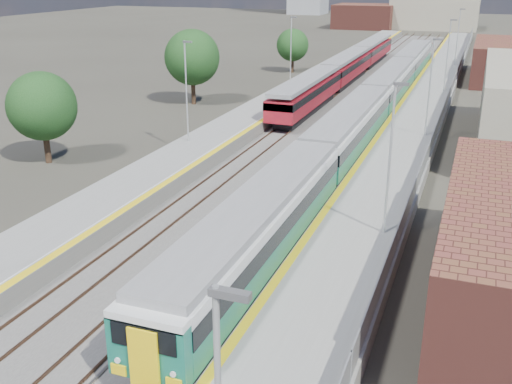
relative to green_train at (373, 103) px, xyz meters
The scene contains 10 objects.
ground 3.87m from the green_train, 118.12° to the left, with size 320.00×320.00×0.00m, color #47443A.
ballast_bed 6.85m from the green_train, 125.25° to the left, with size 10.50×155.00×0.06m, color #565451.
tracks 7.94m from the green_train, 114.29° to the left, with size 8.96×160.00×0.17m.
platform_right 6.72m from the green_train, 54.48° to the left, with size 4.70×155.00×8.52m.
platform_left 11.92m from the green_train, 153.34° to the left, with size 4.30×155.00×8.52m.
green_train is the anchor object (origin of this frame).
red_train 22.59m from the green_train, 108.05° to the left, with size 2.68×54.42×3.38m.
tree_a 27.79m from the green_train, 137.07° to the right, with size 4.91×4.91×6.66m.
tree_b 19.85m from the green_train, behind, with size 5.69×5.69×7.71m.
tree_c 31.32m from the green_train, 120.46° to the left, with size 4.36×4.36×5.91m.
Camera 1 is at (10.16, -5.67, 13.24)m, focal length 42.00 mm.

